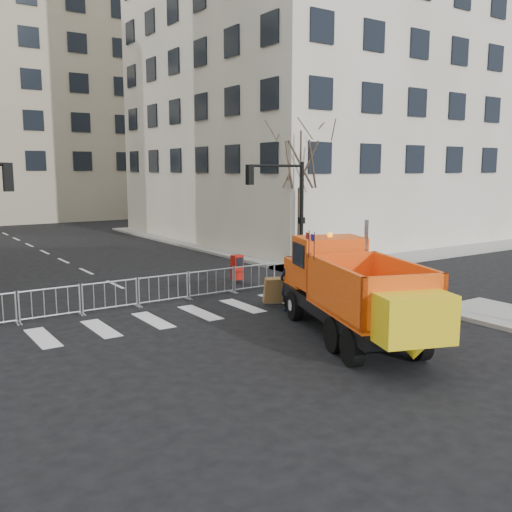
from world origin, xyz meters
TOP-DOWN VIEW (x-y plane):
  - ground at (0.00, 0.00)m, footprint 120.00×120.00m
  - sidewalk_back at (0.00, 8.50)m, footprint 64.00×5.00m
  - building_right at (20.00, 22.00)m, footprint 22.00×22.00m
  - traffic_light_right at (8.50, 9.50)m, footprint 0.18×0.18m
  - crowd_barriers at (-0.75, 7.60)m, footprint 12.60×0.60m
  - street_tree at (9.20, 10.50)m, footprint 3.00×3.00m
  - plow_truck at (2.93, 0.10)m, footprint 5.27×9.20m
  - cop_a at (3.50, 4.05)m, footprint 0.83×0.67m
  - cop_b at (5.13, 4.61)m, footprint 0.84×0.66m
  - cop_c at (5.51, 3.39)m, footprint 1.22×1.10m
  - newspaper_box at (4.70, 9.33)m, footprint 0.47×0.42m

SIDE VIEW (x-z plane):
  - ground at x=0.00m, z-range 0.00..0.00m
  - sidewalk_back at x=0.00m, z-range 0.00..0.15m
  - crowd_barriers at x=-0.75m, z-range 0.00..1.10m
  - newspaper_box at x=4.70m, z-range 0.15..1.25m
  - cop_b at x=5.13m, z-range 0.00..1.68m
  - cop_a at x=3.50m, z-range 0.00..1.98m
  - cop_c at x=5.51m, z-range 0.00..2.00m
  - plow_truck at x=2.93m, z-range -0.19..3.27m
  - traffic_light_right at x=8.50m, z-range 0.00..5.40m
  - street_tree at x=9.20m, z-range 0.00..7.50m
  - building_right at x=20.00m, z-range 0.00..32.00m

